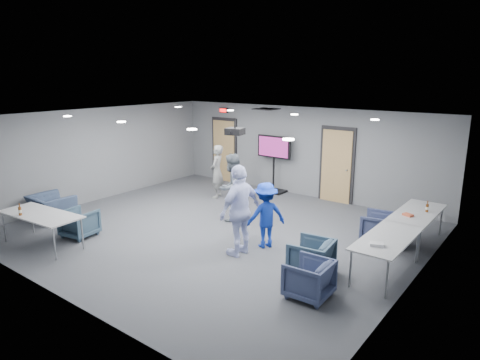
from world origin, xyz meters
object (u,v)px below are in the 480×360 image
Objects in this scene: table_right_a at (417,214)px; chair_front_a at (80,223)px; person_a at (217,172)px; chair_right_c at (309,279)px; projector at (235,131)px; chair_right_a at (379,228)px; person_b at (232,187)px; table_right_b at (387,240)px; person_d at (265,215)px; table_front_left at (41,215)px; tv_stand at (274,160)px; bottle_right at (427,208)px; bottle_front at (20,211)px; person_c at (240,210)px; chair_front_b at (52,208)px; chair_right_b at (311,257)px.

chair_front_a is at bearing 124.13° from table_right_a.
chair_right_c is (5.10, -3.64, -0.47)m from person_a.
projector reaches higher than chair_right_c.
chair_right_a is at bearing 14.94° from projector.
person_b reaches higher than table_right_b.
person_a is at bearing -127.53° from chair_right_c.
table_front_left is (-3.88, -2.90, -0.02)m from person_d.
person_d is 2.58m from chair_right_a.
tv_stand is 4.14× the size of projector.
bottle_right reaches higher than chair_right_a.
tv_stand is (-4.99, 1.58, 0.19)m from bottle_right.
chair_right_a is at bearing 39.49° from bottle_front.
person_d is at bearing -59.19° from tv_stand.
bottle_front is (-0.37, -1.12, 0.51)m from chair_front_a.
person_c is 4.33m from table_front_left.
chair_front_a is at bearing -103.55° from tv_stand.
projector is (4.25, 2.16, 2.07)m from chair_front_b.
chair_front_b reaches higher than chair_front_a.
tv_stand is (1.81, 7.06, 0.19)m from bottle_front.
chair_right_a is 0.37× the size of table_front_left.
bottle_right is (6.42, 4.36, 0.50)m from chair_front_a.
tv_stand is at bearing -150.68° from person_c.
table_front_left reaches higher than chair_right_b.
table_right_b is at bearing 127.32° from person_d.
person_d is 1.40× the size of chair_front_b.
person_b is 2.99m from tv_stand.
person_d is at bearing -25.92° from projector.
table_right_a is at bearing 114.98° from chair_right_a.
person_a reaches higher than bottle_front.
chair_front_b is (-6.71, -1.30, -0.01)m from chair_right_b.
person_a is 1.87m from tv_stand.
person_a is 5.55m from bottle_front.
chair_right_b is at bearing -113.84° from bottle_right.
chair_right_b is at bearing 18.51° from table_front_left.
person_d is at bearing -159.52° from chair_front_b.
chair_right_a is 0.42× the size of tv_stand.
table_right_b is at bearing 15.42° from chair_right_a.
person_c is at bearing -49.54° from chair_right_a.
person_c is 7.23× the size of bottle_front.
projector is (-3.72, -2.01, 1.58)m from bottle_right.
person_a is 6.18m from table_right_b.
table_right_b is at bearing 21.21° from table_front_left.
tv_stand is (1.58, 6.75, 0.33)m from table_front_left.
chair_front_b is (-5.09, -1.25, -0.62)m from person_c.
bottle_front reaches higher than chair_right_c.
person_a is 4.28m from person_c.
chair_right_a is 2.85× the size of bottle_front.
person_a is at bearing 88.70° from table_right_a.
table_front_left is at bearing -21.54° from person_d.
table_front_left is (-0.15, -0.80, 0.37)m from chair_front_a.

